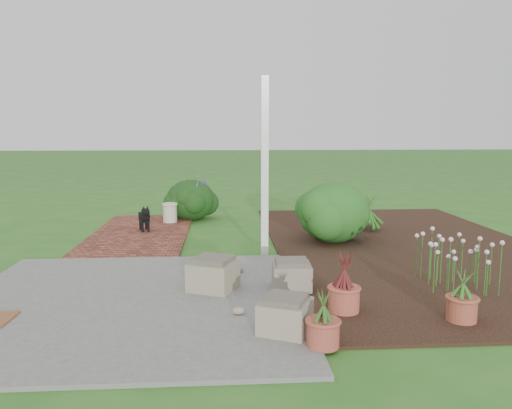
{
  "coord_description": "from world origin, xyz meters",
  "views": [
    {
      "loc": [
        -0.27,
        -6.77,
        1.76
      ],
      "look_at": [
        0.2,
        0.4,
        0.7
      ],
      "focal_mm": 35.0,
      "sensor_mm": 36.0,
      "label": 1
    }
  ],
  "objects": [
    {
      "name": "ground",
      "position": [
        0.0,
        0.0,
        0.0
      ],
      "size": [
        80.0,
        80.0,
        0.0
      ],
      "primitive_type": "plane",
      "color": "#2A6720",
      "rests_on": "ground"
    },
    {
      "name": "concrete_patio",
      "position": [
        -1.25,
        -1.75,
        0.02
      ],
      "size": [
        3.5,
        3.5,
        0.04
      ],
      "primitive_type": "cube",
      "color": "#61615E",
      "rests_on": "ground"
    },
    {
      "name": "brick_path",
      "position": [
        -1.7,
        1.75,
        0.02
      ],
      "size": [
        1.6,
        3.5,
        0.04
      ],
      "primitive_type": "cube",
      "color": "#5B2B1D",
      "rests_on": "ground"
    },
    {
      "name": "garden_bed",
      "position": [
        2.5,
        0.5,
        0.01
      ],
      "size": [
        4.0,
        7.0,
        0.03
      ],
      "primitive_type": "cube",
      "color": "black",
      "rests_on": "ground"
    },
    {
      "name": "veranda_post",
      "position": [
        0.3,
        0.1,
        1.25
      ],
      "size": [
        0.1,
        0.1,
        2.5
      ],
      "primitive_type": "cube",
      "color": "white",
      "rests_on": "ground"
    },
    {
      "name": "stone_trough_near",
      "position": [
        0.25,
        -2.68,
        0.18
      ],
      "size": [
        0.54,
        0.54,
        0.27
      ],
      "primitive_type": "cube",
      "rotation": [
        0.0,
        0.0,
        -0.42
      ],
      "color": "#7C715B",
      "rests_on": "concrete_patio"
    },
    {
      "name": "stone_trough_mid",
      "position": [
        0.47,
        -1.49,
        0.18
      ],
      "size": [
        0.43,
        0.43,
        0.28
      ],
      "primitive_type": "cube",
      "rotation": [
        0.0,
        0.0,
        -0.04
      ],
      "color": "#76725C",
      "rests_on": "concrete_patio"
    },
    {
      "name": "stone_trough_far",
      "position": [
        -0.39,
        -1.46,
        0.19
      ],
      "size": [
        0.6,
        0.6,
        0.31
      ],
      "primitive_type": "cube",
      "rotation": [
        0.0,
        0.0,
        -0.41
      ],
      "color": "#797159",
      "rests_on": "concrete_patio"
    },
    {
      "name": "black_dog",
      "position": [
        -1.64,
        1.83,
        0.29
      ],
      "size": [
        0.25,
        0.48,
        0.42
      ],
      "rotation": [
        0.0,
        0.0,
        0.31
      ],
      "color": "black",
      "rests_on": "brick_path"
    },
    {
      "name": "cream_ceramic_urn",
      "position": [
        -1.29,
        2.68,
        0.22
      ],
      "size": [
        0.32,
        0.32,
        0.35
      ],
      "primitive_type": "cylinder",
      "rotation": [
        0.0,
        0.0,
        -0.26
      ],
      "color": "beige",
      "rests_on": "brick_path"
    },
    {
      "name": "evergreen_shrub",
      "position": [
        1.47,
        0.94,
        0.51
      ],
      "size": [
        1.28,
        1.28,
        0.96
      ],
      "primitive_type": "ellipsoid",
      "rotation": [
        0.0,
        0.0,
        0.14
      ],
      "color": "#113A0D",
      "rests_on": "garden_bed"
    },
    {
      "name": "agapanthus_clump_back",
      "position": [
        2.24,
        1.81,
        0.43
      ],
      "size": [
        1.07,
        1.07,
        0.8
      ],
      "primitive_type": null,
      "rotation": [
        0.0,
        0.0,
        -0.22
      ],
      "color": "#0C3E10",
      "rests_on": "garden_bed"
    },
    {
      "name": "agapanthus_clump_front",
      "position": [
        1.89,
        3.32,
        0.39
      ],
      "size": [
        0.86,
        0.86,
        0.73
      ],
      "primitive_type": null,
      "rotation": [
        0.0,
        0.0,
        -0.05
      ],
      "color": "#0D3D0E",
      "rests_on": "garden_bed"
    },
    {
      "name": "pink_flower_patch",
      "position": [
        2.34,
        -1.46,
        0.32
      ],
      "size": [
        1.07,
        1.07,
        0.59
      ],
      "primitive_type": null,
      "rotation": [
        0.0,
        0.0,
        0.18
      ],
      "color": "#113D0F",
      "rests_on": "garden_bed"
    },
    {
      "name": "terracotta_pot_bronze",
      "position": [
        0.88,
        -2.2,
        0.15
      ],
      "size": [
        0.37,
        0.37,
        0.24
      ],
      "primitive_type": "cylinder",
      "rotation": [
        0.0,
        0.0,
        -0.31
      ],
      "color": "#B04F3B",
      "rests_on": "garden_bed"
    },
    {
      "name": "terracotta_pot_small_left",
      "position": [
        1.91,
        -2.51,
        0.14
      ],
      "size": [
        0.36,
        0.36,
        0.22
      ],
      "primitive_type": "cylinder",
      "rotation": [
        0.0,
        0.0,
        -0.42
      ],
      "color": "#9E4A35",
      "rests_on": "garden_bed"
    },
    {
      "name": "terracotta_pot_small_right",
      "position": [
        0.52,
        -2.98,
        0.14
      ],
      "size": [
        0.28,
        0.28,
        0.22
      ],
      "primitive_type": "cylinder",
      "rotation": [
        0.0,
        0.0,
        0.04
      ],
      "color": "#A54737",
      "rests_on": "garden_bed"
    },
    {
      "name": "purple_flowering_bush",
      "position": [
        -0.93,
        3.19,
        0.41
      ],
      "size": [
        1.02,
        1.02,
        0.83
      ],
      "primitive_type": "ellipsoid",
      "rotation": [
        0.0,
        0.0,
        0.06
      ],
      "color": "black",
      "rests_on": "ground"
    }
  ]
}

